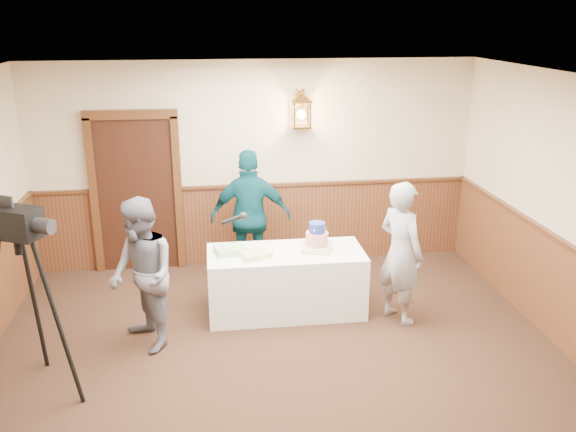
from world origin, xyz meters
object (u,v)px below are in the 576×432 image
at_px(baker, 401,253).
at_px(interviewer, 142,275).
at_px(tiered_cake, 317,239).
at_px(sheet_cake_yellow, 255,255).
at_px(assistant_p, 251,217).
at_px(tv_camera_rig, 28,314).
at_px(display_table, 286,282).
at_px(sheet_cake_green, 230,250).

bearing_deg(baker, interviewer, 65.65).
distance_m(tiered_cake, sheet_cake_yellow, 0.74).
bearing_deg(tiered_cake, assistant_p, 126.73).
height_order(assistant_p, tv_camera_rig, tv_camera_rig).
bearing_deg(assistant_p, baker, 144.13).
height_order(baker, assistant_p, assistant_p).
bearing_deg(baker, display_table, 44.23).
bearing_deg(tv_camera_rig, interviewer, 63.36).
xyz_separation_m(display_table, interviewer, (-1.56, -0.61, 0.44)).
height_order(tiered_cake, tv_camera_rig, tv_camera_rig).
relative_size(sheet_cake_yellow, assistant_p, 0.18).
bearing_deg(tv_camera_rig, sheet_cake_yellow, 54.86).
xyz_separation_m(tiered_cake, sheet_cake_yellow, (-0.72, -0.13, -0.10)).
xyz_separation_m(sheet_cake_green, interviewer, (-0.92, -0.65, 0.02)).
height_order(sheet_cake_yellow, baker, baker).
bearing_deg(display_table, assistant_p, 109.46).
bearing_deg(sheet_cake_green, display_table, -3.80).
bearing_deg(display_table, tv_camera_rig, -151.57).
bearing_deg(interviewer, tv_camera_rig, -78.08).
xyz_separation_m(interviewer, baker, (2.81, 0.24, 0.01)).
distance_m(tiered_cake, interviewer, 2.02).
bearing_deg(tiered_cake, display_table, -178.61).
bearing_deg(sheet_cake_yellow, interviewer, -157.81).
bearing_deg(sheet_cake_yellow, display_table, 18.67).
distance_m(sheet_cake_green, baker, 1.93).
xyz_separation_m(tiered_cake, baker, (0.88, -0.38, -0.06)).
distance_m(sheet_cake_yellow, baker, 1.63).
relative_size(display_table, interviewer, 1.11).
distance_m(sheet_cake_yellow, sheet_cake_green, 0.32).
distance_m(display_table, assistant_p, 1.12).
relative_size(assistant_p, tv_camera_rig, 0.97).
bearing_deg(interviewer, baker, 68.38).
height_order(baker, tv_camera_rig, tv_camera_rig).
bearing_deg(sheet_cake_green, tv_camera_rig, -143.09).
bearing_deg(assistant_p, tiered_cake, 130.57).
bearing_deg(tv_camera_rig, display_table, 53.36).
height_order(sheet_cake_yellow, interviewer, interviewer).
relative_size(tiered_cake, sheet_cake_yellow, 1.25).
relative_size(interviewer, tv_camera_rig, 0.90).
relative_size(sheet_cake_yellow, baker, 0.20).
xyz_separation_m(display_table, tv_camera_rig, (-2.48, -1.35, 0.44)).
xyz_separation_m(baker, tv_camera_rig, (-3.73, -0.97, -0.01)).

